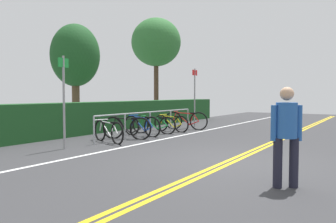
# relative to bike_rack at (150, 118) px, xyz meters

# --- Properties ---
(ground_plane) EXTENTS (39.90, 12.98, 0.05)m
(ground_plane) POSITION_rel_bike_rack_xyz_m (-3.05, -4.23, -0.64)
(ground_plane) COLOR #353538
(centre_line_yellow_inner) EXTENTS (35.91, 0.10, 0.00)m
(centre_line_yellow_inner) POSITION_rel_bike_rack_xyz_m (-3.05, -4.31, -0.61)
(centre_line_yellow_inner) COLOR gold
(centre_line_yellow_inner) RESTS_ON ground_plane
(centre_line_yellow_outer) EXTENTS (35.91, 0.10, 0.00)m
(centre_line_yellow_outer) POSITION_rel_bike_rack_xyz_m (-3.05, -4.15, -0.61)
(centre_line_yellow_outer) COLOR gold
(centre_line_yellow_outer) RESTS_ON ground_plane
(bike_lane_stripe_white) EXTENTS (35.91, 0.12, 0.00)m
(bike_lane_stripe_white) POSITION_rel_bike_rack_xyz_m (-3.05, -1.04, -0.61)
(bike_lane_stripe_white) COLOR white
(bike_lane_stripe_white) RESTS_ON ground_plane
(bike_rack) EXTENTS (5.60, 0.05, 0.84)m
(bike_rack) POSITION_rel_bike_rack_xyz_m (0.00, 0.00, 0.00)
(bike_rack) COLOR #9EA0A5
(bike_rack) RESTS_ON ground_plane
(bicycle_0) EXTENTS (0.63, 1.64, 0.70)m
(bicycle_0) POSITION_rel_bike_rack_xyz_m (-2.20, -0.03, -0.29)
(bicycle_0) COLOR black
(bicycle_0) RESTS_ON ground_plane
(bicycle_1) EXTENTS (0.57, 1.67, 0.77)m
(bicycle_1) POSITION_rel_bike_rack_xyz_m (-1.31, -0.00, -0.26)
(bicycle_1) COLOR black
(bicycle_1) RESTS_ON ground_plane
(bicycle_2) EXTENTS (0.46, 1.70, 0.75)m
(bicycle_2) POSITION_rel_bike_rack_xyz_m (-0.43, 0.05, -0.27)
(bicycle_2) COLOR black
(bicycle_2) RESTS_ON ground_plane
(bicycle_3) EXTENTS (0.54, 1.69, 0.68)m
(bicycle_3) POSITION_rel_bike_rack_xyz_m (0.42, 0.12, -0.30)
(bicycle_3) COLOR black
(bicycle_3) RESTS_ON ground_plane
(bicycle_4) EXTENTS (0.46, 1.62, 0.69)m
(bicycle_4) POSITION_rel_bike_rack_xyz_m (1.33, -0.05, -0.30)
(bicycle_4) COLOR black
(bicycle_4) RESTS_ON ground_plane
(bicycle_5) EXTENTS (0.55, 1.81, 0.78)m
(bicycle_5) POSITION_rel_bike_rack_xyz_m (2.35, -0.15, -0.25)
(bicycle_5) COLOR black
(bicycle_5) RESTS_ON ground_plane
(pedestrian) EXTENTS (0.33, 0.41, 1.56)m
(pedestrian) POSITION_rel_bike_rack_xyz_m (-4.44, -5.72, 0.27)
(pedestrian) COLOR #1E1E2D
(pedestrian) RESTS_ON ground_plane
(sign_post_near) EXTENTS (0.36, 0.07, 2.45)m
(sign_post_near) POSITION_rel_bike_rack_xyz_m (-3.75, 0.11, 0.84)
(sign_post_near) COLOR gray
(sign_post_near) RESTS_ON ground_plane
(sign_post_far) EXTENTS (0.36, 0.06, 2.58)m
(sign_post_far) POSITION_rel_bike_rack_xyz_m (3.59, 0.11, 0.92)
(sign_post_far) COLOR gray
(sign_post_far) RESTS_ON ground_plane
(hedge_backdrop) EXTENTS (14.55, 0.87, 1.15)m
(hedge_backdrop) POSITION_rel_bike_rack_xyz_m (1.50, 2.25, -0.04)
(hedge_backdrop) COLOR #1C4C21
(hedge_backdrop) RESTS_ON ground_plane
(tree_mid) EXTENTS (2.07, 2.07, 4.41)m
(tree_mid) POSITION_rel_bike_rack_xyz_m (0.30, 4.09, 2.44)
(tree_mid) COLOR brown
(tree_mid) RESTS_ON ground_plane
(tree_far_right) EXTENTS (2.81, 2.81, 5.76)m
(tree_far_right) POSITION_rel_bike_rack_xyz_m (6.25, 4.00, 3.76)
(tree_far_right) COLOR #473323
(tree_far_right) RESTS_ON ground_plane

